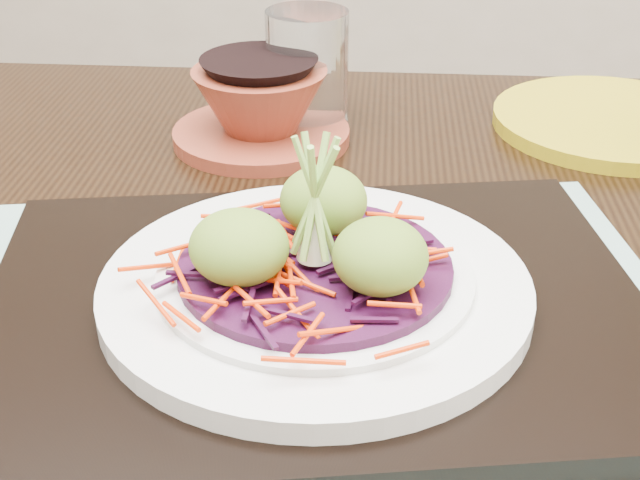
# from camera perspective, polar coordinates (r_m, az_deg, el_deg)

# --- Properties ---
(dining_table) EXTENTS (1.18, 0.82, 0.71)m
(dining_table) POSITION_cam_1_polar(r_m,az_deg,el_deg) (0.60, -3.71, -9.83)
(dining_table) COLOR black
(dining_table) RESTS_ON ground
(placemat) EXTENTS (0.47, 0.40, 0.00)m
(placemat) POSITION_cam_1_polar(r_m,az_deg,el_deg) (0.49, -0.30, -5.47)
(placemat) COLOR #80A591
(placemat) RESTS_ON dining_table
(serving_tray) EXTENTS (0.41, 0.34, 0.02)m
(serving_tray) POSITION_cam_1_polar(r_m,az_deg,el_deg) (0.49, -0.31, -4.52)
(serving_tray) COLOR black
(serving_tray) RESTS_ON placemat
(white_plate) EXTENTS (0.23, 0.23, 0.02)m
(white_plate) POSITION_cam_1_polar(r_m,az_deg,el_deg) (0.48, -0.31, -2.96)
(white_plate) COLOR silver
(white_plate) RESTS_ON serving_tray
(cabbage_bed) EXTENTS (0.15, 0.15, 0.01)m
(cabbage_bed) POSITION_cam_1_polar(r_m,az_deg,el_deg) (0.47, -0.31, -1.76)
(cabbage_bed) COLOR #340A2C
(cabbage_bed) RESTS_ON white_plate
(carrot_julienne) EXTENTS (0.18, 0.18, 0.01)m
(carrot_julienne) POSITION_cam_1_polar(r_m,az_deg,el_deg) (0.47, -0.32, -1.02)
(carrot_julienne) COLOR red
(carrot_julienne) RESTS_ON cabbage_bed
(guacamole_scoops) EXTENTS (0.13, 0.11, 0.04)m
(guacamole_scoops) POSITION_cam_1_polar(r_m,az_deg,el_deg) (0.46, -0.33, 0.39)
(guacamole_scoops) COLOR olive
(guacamole_scoops) RESTS_ON cabbage_bed
(scallion_garnish) EXTENTS (0.05, 0.05, 0.08)m
(scallion_garnish) POSITION_cam_1_polar(r_m,az_deg,el_deg) (0.46, -0.33, 2.38)
(scallion_garnish) COLOR #84B347
(scallion_garnish) RESTS_ON cabbage_bed
(water_glass) EXTENTS (0.08, 0.08, 0.10)m
(water_glass) POSITION_cam_1_polar(r_m,az_deg,el_deg) (0.74, -0.82, 10.87)
(water_glass) COLOR white
(water_glass) RESTS_ON dining_table
(terracotta_bowl_set) EXTENTS (0.16, 0.16, 0.06)m
(terracotta_bowl_set) POSITION_cam_1_polar(r_m,az_deg,el_deg) (0.72, -3.83, 8.32)
(terracotta_bowl_set) COLOR maroon
(terracotta_bowl_set) RESTS_ON dining_table
(yellow_plate) EXTENTS (0.22, 0.22, 0.01)m
(yellow_plate) POSITION_cam_1_polar(r_m,az_deg,el_deg) (0.79, 18.18, 7.24)
(yellow_plate) COLOR #A38F12
(yellow_plate) RESTS_ON dining_table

